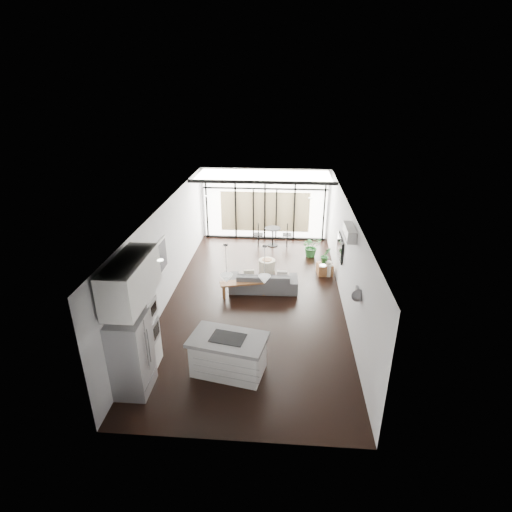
# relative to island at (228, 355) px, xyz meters

# --- Properties ---
(floor) EXTENTS (5.00, 10.00, 0.00)m
(floor) POSITION_rel_island_xyz_m (0.33, 3.17, -0.44)
(floor) COLOR black
(floor) RESTS_ON ground
(ceiling) EXTENTS (5.00, 10.00, 0.00)m
(ceiling) POSITION_rel_island_xyz_m (0.33, 3.17, 2.36)
(ceiling) COLOR silver
(ceiling) RESTS_ON ground
(wall_left) EXTENTS (0.02, 10.00, 2.80)m
(wall_left) POSITION_rel_island_xyz_m (-2.17, 3.17, 0.96)
(wall_left) COLOR silver
(wall_left) RESTS_ON ground
(wall_right) EXTENTS (0.02, 10.00, 2.80)m
(wall_right) POSITION_rel_island_xyz_m (2.83, 3.17, 0.96)
(wall_right) COLOR silver
(wall_right) RESTS_ON ground
(wall_back) EXTENTS (5.00, 0.02, 2.80)m
(wall_back) POSITION_rel_island_xyz_m (0.33, 8.17, 0.96)
(wall_back) COLOR silver
(wall_back) RESTS_ON ground
(wall_front) EXTENTS (5.00, 0.02, 2.80)m
(wall_front) POSITION_rel_island_xyz_m (0.33, -1.83, 0.96)
(wall_front) COLOR silver
(wall_front) RESTS_ON ground
(glazing) EXTENTS (5.00, 0.20, 2.80)m
(glazing) POSITION_rel_island_xyz_m (0.33, 8.05, 0.96)
(glazing) COLOR black
(glazing) RESTS_ON ground
(skylight) EXTENTS (4.70, 1.90, 0.06)m
(skylight) POSITION_rel_island_xyz_m (0.33, 7.17, 2.33)
(skylight) COLOR silver
(skylight) RESTS_ON ceiling
(neighbour_building) EXTENTS (3.50, 0.02, 1.60)m
(neighbour_building) POSITION_rel_island_xyz_m (0.33, 8.12, 0.66)
(neighbour_building) COLOR #CAB480
(neighbour_building) RESTS_ON ground
(island) EXTENTS (1.76, 1.26, 0.88)m
(island) POSITION_rel_island_xyz_m (0.00, 0.00, 0.00)
(island) COLOR silver
(island) RESTS_ON floor
(cooktop) EXTENTS (0.80, 0.62, 0.01)m
(cooktop) POSITION_rel_island_xyz_m (-0.00, 0.00, 0.44)
(cooktop) COLOR black
(cooktop) RESTS_ON island
(fridge) EXTENTS (0.66, 0.82, 1.70)m
(fridge) POSITION_rel_island_xyz_m (-1.84, -0.68, 0.41)
(fridge) COLOR #AAABB0
(fridge) RESTS_ON floor
(appliance_column) EXTENTS (0.55, 0.58, 2.14)m
(appliance_column) POSITION_rel_island_xyz_m (-1.87, 0.12, 0.63)
(appliance_column) COLOR silver
(appliance_column) RESTS_ON floor
(upper_cabinets) EXTENTS (0.62, 1.75, 0.86)m
(upper_cabinets) POSITION_rel_island_xyz_m (-1.79, -0.33, 1.91)
(upper_cabinets) COLOR silver
(upper_cabinets) RESTS_ON wall_left
(pendant_left) EXTENTS (0.26, 0.26, 0.18)m
(pendant_left) POSITION_rel_island_xyz_m (-0.07, 0.52, 1.58)
(pendant_left) COLOR silver
(pendant_left) RESTS_ON ceiling
(pendant_right) EXTENTS (0.26, 0.26, 0.18)m
(pendant_right) POSITION_rel_island_xyz_m (0.73, 0.52, 1.58)
(pendant_right) COLOR silver
(pendant_right) RESTS_ON ceiling
(sofa) EXTENTS (2.07, 0.64, 0.80)m
(sofa) POSITION_rel_island_xyz_m (0.54, 3.78, -0.04)
(sofa) COLOR #4C4C4E
(sofa) RESTS_ON floor
(console_bench) EXTENTS (1.42, 0.68, 0.44)m
(console_bench) POSITION_rel_island_xyz_m (-0.03, 3.40, -0.22)
(console_bench) COLOR brown
(console_bench) RESTS_ON floor
(pouf) EXTENTS (0.67, 0.67, 0.44)m
(pouf) POSITION_rel_island_xyz_m (0.58, 5.00, -0.22)
(pouf) COLOR beige
(pouf) RESTS_ON floor
(crate) EXTENTS (0.54, 0.54, 0.36)m
(crate) POSITION_rel_island_xyz_m (2.48, 5.01, -0.26)
(crate) COLOR brown
(crate) RESTS_ON floor
(plant_tall) EXTENTS (0.88, 0.93, 0.59)m
(plant_tall) POSITION_rel_island_xyz_m (2.11, 6.43, -0.14)
(plant_tall) COLOR #29682F
(plant_tall) RESTS_ON floor
(plant_crate) EXTENTS (0.46, 0.65, 0.26)m
(plant_crate) POSITION_rel_island_xyz_m (2.48, 5.01, 0.05)
(plant_crate) COLOR #29682F
(plant_crate) RESTS_ON crate
(milk_can) EXTENTS (0.26, 0.26, 0.50)m
(milk_can) POSITION_rel_island_xyz_m (2.58, 4.89, -0.19)
(milk_can) COLOR beige
(milk_can) RESTS_ON floor
(bistro_set) EXTENTS (1.61, 0.71, 0.76)m
(bistro_set) POSITION_rel_island_xyz_m (0.68, 7.35, -0.06)
(bistro_set) COLOR black
(bistro_set) RESTS_ON floor
(tv) EXTENTS (0.05, 1.10, 0.65)m
(tv) POSITION_rel_island_xyz_m (2.79, 4.17, 0.86)
(tv) COLOR black
(tv) RESTS_ON wall_right
(ac_unit) EXTENTS (0.22, 0.90, 0.30)m
(ac_unit) POSITION_rel_island_xyz_m (2.71, 2.37, 2.01)
(ac_unit) COLOR silver
(ac_unit) RESTS_ON wall_right
(framed_art) EXTENTS (0.04, 0.70, 0.90)m
(framed_art) POSITION_rel_island_xyz_m (-2.14, 2.67, 1.11)
(framed_art) COLOR black
(framed_art) RESTS_ON wall_left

